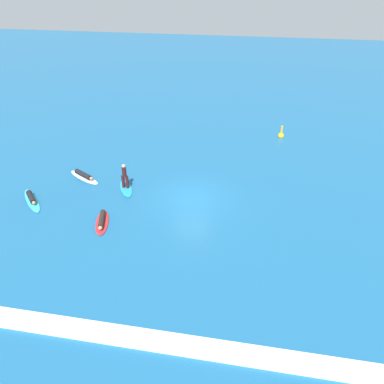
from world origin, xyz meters
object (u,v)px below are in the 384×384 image
surfer_on_teal_board (32,199)px  marker_buoy (281,135)px  surfer_on_red_board (102,221)px  surfer_on_blue_board (125,182)px  surfer_on_white_board (84,176)px

surfer_on_teal_board → marker_buoy: size_ratio=2.40×
surfer_on_teal_board → surfer_on_red_board: surfer_on_teal_board is taller
surfer_on_blue_board → marker_buoy: 14.84m
surfer_on_white_board → surfer_on_blue_board: size_ratio=1.16×
surfer_on_red_board → surfer_on_white_board: 5.82m
surfer_on_teal_board → surfer_on_white_board: bearing=106.8°
surfer_on_teal_board → surfer_on_red_board: size_ratio=1.07×
surfer_on_red_board → surfer_on_white_board: bearing=-162.3°
surfer_on_white_board → surfer_on_blue_board: surfer_on_blue_board is taller
surfer_on_blue_board → marker_buoy: size_ratio=2.15×
surfer_on_teal_board → surfer_on_red_board: bearing=32.6°
surfer_on_white_board → marker_buoy: (13.81, 9.67, 0.03)m
marker_buoy → surfer_on_red_board: bearing=-126.1°
surfer_on_white_board → surfer_on_blue_board: bearing=16.2°
marker_buoy → surfer_on_white_board: bearing=-145.0°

